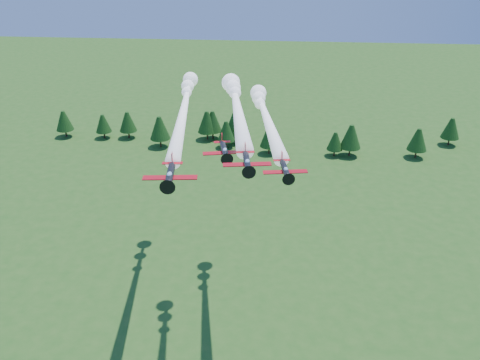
# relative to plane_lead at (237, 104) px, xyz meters

# --- Properties ---
(plane_lead) EXTENTS (10.80, 43.74, 3.70)m
(plane_lead) POSITION_rel_plane_lead_xyz_m (0.00, 0.00, 0.00)
(plane_lead) COLOR black
(plane_lead) RESTS_ON ground
(plane_left) EXTENTS (11.93, 59.56, 3.70)m
(plane_left) POSITION_rel_plane_lead_xyz_m (-12.43, 15.05, -5.97)
(plane_left) COLOR black
(plane_left) RESTS_ON ground
(plane_right) EXTENTS (12.02, 46.63, 3.70)m
(plane_right) POSITION_rel_plane_lead_xyz_m (4.80, 12.44, -6.12)
(plane_right) COLOR black
(plane_right) RESTS_ON ground
(plane_slot) EXTENTS (7.31, 8.04, 2.55)m
(plane_slot) POSITION_rel_plane_lead_xyz_m (-1.15, -10.42, -4.48)
(plane_slot) COLOR black
(plane_slot) RESTS_ON ground
(treeline) EXTENTS (169.99, 20.43, 11.76)m
(treeline) POSITION_rel_plane_lead_xyz_m (-2.98, 94.35, -40.32)
(treeline) COLOR #382314
(treeline) RESTS_ON ground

